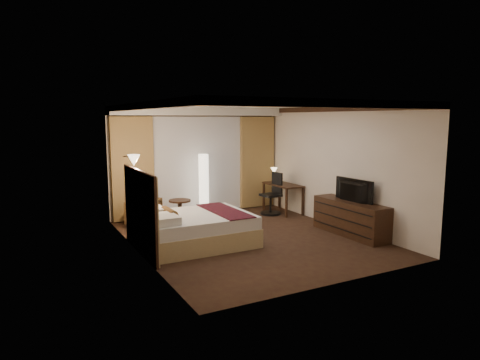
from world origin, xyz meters
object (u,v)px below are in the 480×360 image
bed (195,229)px  television (350,187)px  floor_lamp (204,185)px  dresser (350,218)px  side_table (180,212)px  armchair (144,211)px  office_chair (271,194)px  desk (283,198)px

bed → television: size_ratio=2.04×
floor_lamp → television: 3.65m
dresser → television: television is taller
bed → side_table: 1.76m
bed → armchair: bearing=104.2°
armchair → office_chair: office_chair is taller
office_chair → television: bearing=-84.3°
dresser → television: 0.65m
dresser → armchair: bearing=142.6°
desk → office_chair: 0.44m
desk → side_table: bearing=177.5°
dresser → side_table: bearing=137.4°
floor_lamp → office_chair: 1.71m
armchair → office_chair: bearing=30.0°
armchair → desk: 3.59m
television → side_table: bearing=44.8°
side_table → floor_lamp: bearing=28.9°
dresser → office_chair: bearing=100.5°
armchair → television: bearing=-1.4°
floor_lamp → office_chair: bearing=-21.0°
office_chair → dresser: bearing=-83.6°
bed → office_chair: 3.12m
desk → floor_lamp: bearing=164.3°
bed → floor_lamp: (1.11, 2.17, 0.48)m
side_table → television: television is taller
bed → television: bearing=-15.5°
office_chair → dresser: (0.45, -2.43, -0.18)m
side_table → office_chair: 2.40m
bed → television: television is taller
armchair → side_table: bearing=23.7°
television → office_chair: bearing=7.5°
desk → bed: bearing=-152.5°
desk → television: (0.02, -2.48, 0.64)m
bed → side_table: bed is taller
office_chair → television: 2.51m
dresser → floor_lamp: bearing=123.8°
floor_lamp → armchair: bearing=-170.8°
armchair → side_table: size_ratio=1.23×
bed → side_table: (0.32, 1.74, -0.03)m
bed → office_chair: (2.70, 1.56, 0.23)m
bed → floor_lamp: floor_lamp is taller
side_table → television: (2.80, -2.60, 0.73)m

